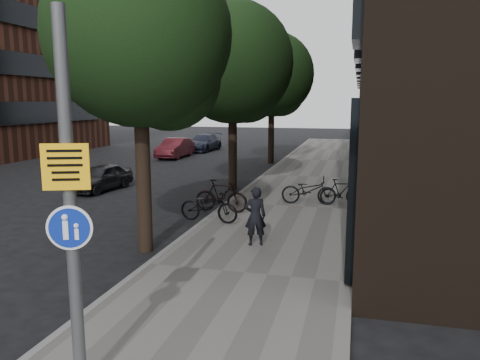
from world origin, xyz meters
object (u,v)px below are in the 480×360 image
(pedestrian, at_px, (255,216))
(parked_bike_facade_near, at_px, (309,190))
(parked_car_near, at_px, (101,177))
(signpost, at_px, (70,207))

(pedestrian, height_order, parked_bike_facade_near, pedestrian)
(parked_bike_facade_near, bearing_deg, parked_car_near, 79.11)
(parked_bike_facade_near, relative_size, parked_car_near, 0.59)
(pedestrian, bearing_deg, signpost, 61.36)
(signpost, height_order, parked_car_near, signpost)
(parked_bike_facade_near, xyz_separation_m, parked_car_near, (-8.86, 1.10, -0.07))
(parked_car_near, bearing_deg, pedestrian, -30.69)
(parked_car_near, bearing_deg, parked_bike_facade_near, 0.09)
(pedestrian, distance_m, parked_bike_facade_near, 5.22)
(signpost, relative_size, pedestrian, 3.11)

